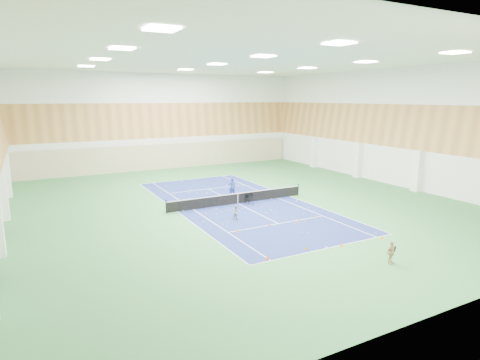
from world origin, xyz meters
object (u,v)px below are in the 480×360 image
Objects in this scene: tennis_net at (238,197)px; child_court at (236,212)px; coach at (232,187)px; child_apron at (391,252)px; ball_cart at (249,199)px.

tennis_net is 11.30× the size of child_court.
coach is at bearing 73.13° from tennis_net.
coach is at bearing 85.04° from child_apron.
ball_cart is (3.02, 3.44, -0.09)m from child_court.
coach is (0.83, 2.75, 0.30)m from tennis_net.
tennis_net is 15.38m from child_apron.
child_court reaches higher than tennis_net.
child_court is at bearing 101.30° from child_apron.
child_apron reaches higher than tennis_net.
tennis_net is at bearing 140.18° from ball_cart.
tennis_net is 13.54× the size of ball_cart.
child_apron is at bearing -89.69° from ball_cart.
child_court reaches higher than ball_cart.
child_court is 1.20× the size of ball_cart.
child_court is at bearing -118.92° from tennis_net.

